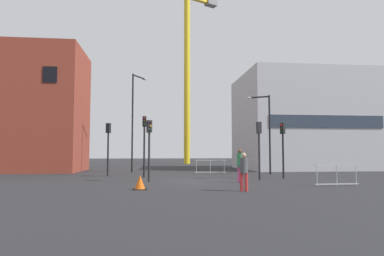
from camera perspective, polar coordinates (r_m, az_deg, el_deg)
ground at (r=20.42m, az=1.15°, el=-8.71°), size 160.00×160.00×0.00m
brick_building at (r=34.02m, az=-25.39°, el=2.69°), size 9.57×7.14×10.84m
office_block at (r=37.32m, az=17.67°, el=0.90°), size 12.49×10.24×9.52m
construction_crane at (r=53.36m, az=-1.03°, el=12.29°), size 13.77×7.86×26.13m
streetlamp_tall at (r=30.38m, az=-9.47°, el=2.23°), size 1.26×1.80×8.45m
streetlamp_short at (r=27.52m, az=12.11°, el=0.25°), size 1.61×0.94×6.11m
traffic_light_near at (r=21.50m, az=10.94°, el=-2.02°), size 0.27×0.38×3.52m
traffic_light_corner at (r=23.25m, az=14.67°, el=-2.04°), size 0.37×0.36×3.57m
traffic_light_crosswalk at (r=25.54m, az=-13.60°, el=-1.96°), size 0.39×0.35×3.76m
traffic_light_median at (r=19.96m, az=-7.03°, el=-1.95°), size 0.34×0.39×3.50m
traffic_light_island at (r=23.75m, az=-7.83°, el=-1.36°), size 0.26×0.38×4.12m
pedestrian_walking at (r=19.52m, az=7.89°, el=-5.69°), size 0.34×0.34×1.85m
pedestrian_waiting at (r=15.20m, az=8.50°, el=-6.65°), size 0.34×0.34×1.65m
safety_barrier_mid_span at (r=18.82m, az=22.65°, el=-7.07°), size 2.37×0.22×1.08m
safety_barrier_left_run at (r=27.85m, az=3.03°, el=-6.30°), size 2.51×0.16×1.08m
traffic_cone_on_verge at (r=15.98m, az=-8.53°, el=-8.88°), size 0.64×0.64×0.64m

